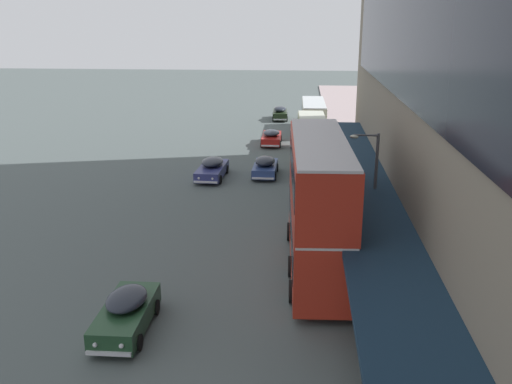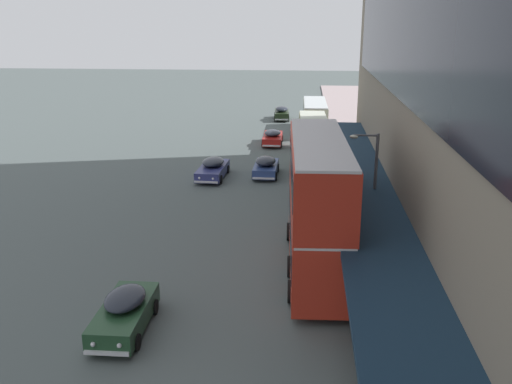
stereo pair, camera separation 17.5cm
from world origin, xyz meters
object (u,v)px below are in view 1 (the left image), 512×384
object	(u,v)px
transit_bus_kerbside_rear	(318,202)
street_lamp	(372,181)
transit_bus_kerbside_far	(313,135)
sedan_oncoming_rear	(271,137)
sedan_trailing_near	(265,166)
pedestrian_at_kerb	(376,289)
sedan_lead_mid	(280,113)
sedan_oncoming_front	(126,312)
transit_bus_kerbside_front	(313,114)
sedan_lead_near	(212,168)

from	to	relation	value
transit_bus_kerbside_rear	street_lamp	world-z (taller)	transit_bus_kerbside_rear
transit_bus_kerbside_far	sedan_oncoming_rear	world-z (taller)	transit_bus_kerbside_far
sedan_trailing_near	pedestrian_at_kerb	xyz separation A→B (m)	(5.93, -21.14, 0.42)
street_lamp	transit_bus_kerbside_far	bearing A→B (deg)	97.44
transit_bus_kerbside_rear	street_lamp	bearing A→B (deg)	46.09
transit_bus_kerbside_far	sedan_trailing_near	xyz separation A→B (m)	(-3.71, -6.71, -1.15)
sedan_oncoming_rear	street_lamp	world-z (taller)	street_lamp
street_lamp	sedan_lead_mid	bearing A→B (deg)	99.11
sedan_trailing_near	transit_bus_kerbside_far	bearing A→B (deg)	61.05
sedan_oncoming_front	transit_bus_kerbside_front	bearing A→B (deg)	79.17
transit_bus_kerbside_rear	sedan_lead_mid	size ratio (longest dim) A/B	2.50
transit_bus_kerbside_far	sedan_oncoming_rear	distance (m)	6.06
transit_bus_kerbside_front	sedan_oncoming_rear	xyz separation A→B (m)	(-4.09, -7.08, -1.09)
sedan_oncoming_front	sedan_oncoming_rear	xyz separation A→B (m)	(3.83, 34.34, -0.04)
transit_bus_kerbside_rear	sedan_trailing_near	distance (m)	17.42
transit_bus_kerbside_far	sedan_oncoming_rear	xyz separation A→B (m)	(-3.84, 4.54, -1.18)
transit_bus_kerbside_front	sedan_oncoming_rear	distance (m)	8.25
sedan_lead_mid	transit_bus_kerbside_rear	bearing A→B (deg)	-85.28
transit_bus_kerbside_front	pedestrian_at_kerb	size ratio (longest dim) A/B	4.91
transit_bus_kerbside_front	pedestrian_at_kerb	xyz separation A→B (m)	(1.97, -39.47, -0.63)
sedan_trailing_near	pedestrian_at_kerb	distance (m)	21.96
sedan_oncoming_front	sedan_oncoming_rear	bearing A→B (deg)	83.64
transit_bus_kerbside_front	transit_bus_kerbside_far	xyz separation A→B (m)	(-0.26, -11.62, 0.09)
sedan_lead_mid	transit_bus_kerbside_far	bearing A→B (deg)	-79.03
sedan_oncoming_rear	pedestrian_at_kerb	xyz separation A→B (m)	(6.06, -32.39, 0.46)
pedestrian_at_kerb	transit_bus_kerbside_far	bearing A→B (deg)	94.56
transit_bus_kerbside_far	street_lamp	world-z (taller)	street_lamp
transit_bus_kerbside_front	sedan_oncoming_rear	size ratio (longest dim) A/B	1.95
transit_bus_kerbside_rear	pedestrian_at_kerb	bearing A→B (deg)	-61.68
transit_bus_kerbside_far	street_lamp	distance (m)	20.88
sedan_lead_near	street_lamp	xyz separation A→B (m)	(10.41, -13.03, 2.99)
transit_bus_kerbside_far	sedan_oncoming_front	distance (m)	30.79
sedan_lead_near	pedestrian_at_kerb	world-z (taller)	pedestrian_at_kerb
pedestrian_at_kerb	street_lamp	distance (m)	7.68
sedan_trailing_near	street_lamp	distance (m)	15.60
transit_bus_kerbside_front	pedestrian_at_kerb	world-z (taller)	transit_bus_kerbside_front
sedan_oncoming_front	sedan_trailing_near	world-z (taller)	sedan_trailing_near
sedan_lead_mid	sedan_lead_near	size ratio (longest dim) A/B	0.88
sedan_oncoming_front	sedan_lead_near	bearing A→B (deg)	90.12
sedan_oncoming_front	sedan_trailing_near	size ratio (longest dim) A/B	1.04
sedan_lead_mid	street_lamp	xyz separation A→B (m)	(6.26, -39.03, 2.95)
sedan_trailing_near	sedan_oncoming_rear	distance (m)	11.25
sedan_lead_mid	sedan_lead_near	distance (m)	26.33
transit_bus_kerbside_front	transit_bus_kerbside_rear	distance (m)	35.19
sedan_oncoming_front	sedan_lead_near	world-z (taller)	sedan_oncoming_front
sedan_lead_mid	sedan_oncoming_rear	distance (m)	13.87
sedan_oncoming_front	sedan_lead_mid	distance (m)	48.38
pedestrian_at_kerb	sedan_lead_near	bearing A→B (deg)	116.12
sedan_lead_near	street_lamp	distance (m)	16.94
transit_bus_kerbside_rear	sedan_oncoming_rear	bearing A→B (deg)	97.58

